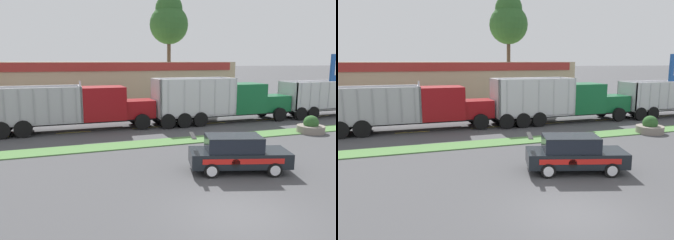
% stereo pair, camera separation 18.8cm
% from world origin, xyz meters
% --- Properties ---
extents(ground_plane, '(600.00, 600.00, 0.00)m').
position_xyz_m(ground_plane, '(0.00, 0.00, 0.00)').
color(ground_plane, '#474749').
extents(grass_verge, '(120.00, 1.70, 0.06)m').
position_xyz_m(grass_verge, '(0.00, 9.85, 0.03)').
color(grass_verge, '#517F42').
rests_on(grass_verge, ground_plane).
extents(centre_line_3, '(2.40, 0.14, 0.01)m').
position_xyz_m(centre_line_3, '(-4.50, 14.71, 0.00)').
color(centre_line_3, yellow).
rests_on(centre_line_3, ground_plane).
extents(centre_line_4, '(2.40, 0.14, 0.01)m').
position_xyz_m(centre_line_4, '(0.90, 14.71, 0.00)').
color(centre_line_4, yellow).
rests_on(centre_line_4, ground_plane).
extents(centre_line_5, '(2.40, 0.14, 0.01)m').
position_xyz_m(centre_line_5, '(6.30, 14.71, 0.00)').
color(centre_line_5, yellow).
rests_on(centre_line_5, ground_plane).
extents(centre_line_6, '(2.40, 0.14, 0.01)m').
position_xyz_m(centre_line_6, '(11.70, 14.71, 0.00)').
color(centre_line_6, yellow).
rests_on(centre_line_6, ground_plane).
extents(centre_line_7, '(2.40, 0.14, 0.01)m').
position_xyz_m(centre_line_7, '(17.10, 14.71, 0.00)').
color(centre_line_7, yellow).
rests_on(centre_line_7, ground_plane).
extents(dump_truck_lead, '(12.49, 2.73, 3.63)m').
position_xyz_m(dump_truck_lead, '(-3.66, 15.28, 1.62)').
color(dump_truck_lead, black).
rests_on(dump_truck_lead, ground_plane).
extents(dump_truck_mid, '(11.81, 2.82, 3.65)m').
position_xyz_m(dump_truck_mid, '(8.28, 14.97, 1.66)').
color(dump_truck_mid, black).
rests_on(dump_truck_mid, ground_plane).
extents(rally_car, '(4.73, 2.90, 1.71)m').
position_xyz_m(rally_car, '(2.11, 3.72, 0.85)').
color(rally_car, black).
rests_on(rally_car, ground_plane).
extents(stone_planter, '(1.86, 1.86, 1.23)m').
position_xyz_m(stone_planter, '(11.24, 9.22, 0.43)').
color(stone_planter, gray).
rests_on(stone_planter, ground_plane).
extents(store_building_backdrop, '(28.75, 12.10, 4.87)m').
position_xyz_m(store_building_backdrop, '(-1.32, 28.91, 2.44)').
color(store_building_backdrop, tan).
rests_on(store_building_backdrop, ground_plane).
extents(tree_behind_centre, '(4.37, 4.37, 12.31)m').
position_xyz_m(tree_behind_centre, '(6.95, 27.40, 9.41)').
color(tree_behind_centre, brown).
rests_on(tree_behind_centre, ground_plane).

